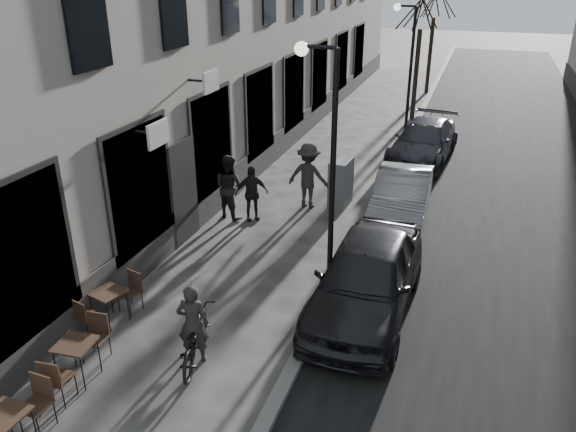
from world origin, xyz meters
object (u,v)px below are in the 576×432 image
Objects in this scene: tree_far at (435,2)px; car_near at (367,278)px; streetlamp_near at (326,142)px; bistro_set_a at (7,430)px; pedestrian_near at (229,187)px; pedestrian_mid at (309,176)px; bistro_set_c at (109,304)px; bicycle at (194,337)px; tree_near at (422,10)px; utility_cabinet at (341,183)px; car_mid at (401,196)px; pedestrian_far at (251,193)px; car_far at (424,141)px; bistro_set_b at (77,357)px; streetlamp_far at (407,57)px.

tree_far is 22.34m from car_near.
bistro_set_a is at bearing -114.93° from streetlamp_near.
pedestrian_near is 2.31m from pedestrian_mid.
bistro_set_c is at bearing -98.36° from tree_far.
bicycle is 0.99× the size of pedestrian_near.
bistro_set_c is (-3.52, -23.96, -4.24)m from tree_far.
tree_near reaches higher than bicycle.
pedestrian_near is at bearing -142.35° from utility_cabinet.
bistro_set_a is 0.37× the size of car_mid.
tree_far is 17.67m from car_mid.
pedestrian_far reaches higher than car_far.
tree_near is at bearing -109.98° from bicycle.
car_mid reaches higher than bistro_set_b.
tree_far is 3.70× the size of pedestrian_far.
bistro_set_c is 5.40m from pedestrian_near.
bistro_set_a is at bearing -125.66° from pedestrian_far.
car_mid is at bearing -124.77° from bicycle.
pedestrian_near is at bearing 144.15° from car_near.
tree_near is at bearing 90.03° from utility_cabinet.
car_near is at bearing 122.27° from pedestrian_mid.
utility_cabinet is 1.84m from car_mid.
tree_near is at bearing -85.44° from pedestrian_near.
tree_near reaches higher than bistro_set_a.
pedestrian_near is at bearing -109.07° from streetlamp_far.
pedestrian_mid reaches higher than car_near.
car_far is at bearing -103.81° from pedestrian_near.
streetlamp_far is 0.89× the size of tree_near.
pedestrian_mid is at bearing 178.91° from car_mid.
streetlamp_near is 3.71× the size of utility_cabinet.
pedestrian_far is (0.78, 5.41, 0.35)m from bistro_set_c.
car_near is (4.15, 3.56, 0.33)m from bistro_set_b.
bistro_set_b is at bearing -126.83° from pedestrian_far.
car_mid is (1.10, -11.18, -4.00)m from tree_near.
bistro_set_b is at bearing -138.20° from car_near.
bicycle is at bearing -95.05° from streetlamp_far.
pedestrian_mid is (1.41, 9.99, 0.50)m from bistro_set_a.
bistro_set_b is at bearing -96.82° from tree_far.
bistro_set_b is 1.03× the size of bistro_set_c.
car_near is (4.49, -3.39, -0.12)m from pedestrian_near.
utility_cabinet is 5.50m from car_near.
car_near reaches higher than bistro_set_c.
tree_far is 3.86× the size of bistro_set_a.
bistro_set_c is (-3.45, -2.96, -2.74)m from streetlamp_near.
bicycle is 6.19m from pedestrian_near.
tree_near is 3.19× the size of pedestrian_near.
pedestrian_mid reaches higher than bistro_set_b.
streetlamp_far is (0.00, 12.00, 0.00)m from streetlamp_near.
tree_near is 4.15× the size of utility_cabinet.
streetlamp_far is 3.44× the size of bistro_set_a.
bicycle is at bearing 29.19° from bistro_set_b.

